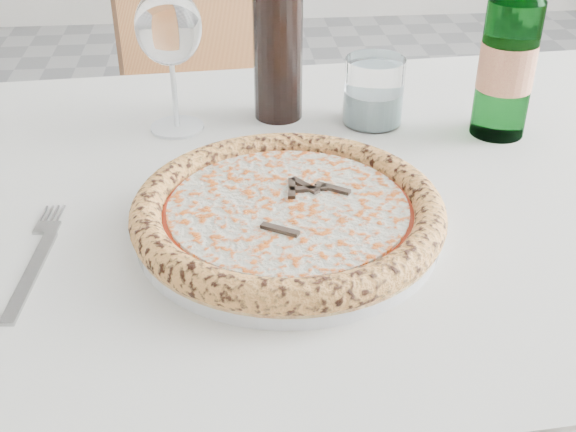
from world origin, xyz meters
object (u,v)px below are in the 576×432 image
at_px(chair_far, 216,96).
at_px(tumbler, 373,95).
at_px(dining_table, 280,253).
at_px(wine_glass, 169,30).
at_px(pizza, 288,211).
at_px(beer_bottle, 509,53).
at_px(plate, 288,225).
at_px(wine_bottle, 278,35).

relative_size(chair_far, tumbler, 10.22).
bearing_deg(dining_table, wine_glass, 125.86).
relative_size(pizza, beer_bottle, 1.18).
xyz_separation_m(chair_far, plate, (0.07, -0.93, 0.23)).
height_order(beer_bottle, wine_bottle, beer_bottle).
height_order(dining_table, wine_glass, wine_glass).
relative_size(dining_table, tumbler, 15.21).
height_order(pizza, beer_bottle, beer_bottle).
distance_m(plate, wine_glass, 0.33).
height_order(pizza, tumbler, tumbler).
bearing_deg(plate, chair_far, 94.55).
bearing_deg(tumbler, pizza, -118.19).
bearing_deg(beer_bottle, plate, -144.40).
bearing_deg(wine_bottle, pizza, -93.10).
bearing_deg(beer_bottle, wine_bottle, 163.59).
bearing_deg(pizza, dining_table, 90.00).
bearing_deg(beer_bottle, wine_glass, 172.62).
bearing_deg(wine_glass, dining_table, -54.14).
bearing_deg(tumbler, plate, -118.19).
xyz_separation_m(chair_far, wine_glass, (-0.05, -0.66, 0.36)).
xyz_separation_m(pizza, wine_glass, (-0.12, 0.27, 0.11)).
distance_m(plate, beer_bottle, 0.39).
distance_m(pizza, wine_bottle, 0.32).
distance_m(chair_far, wine_bottle, 0.72).
bearing_deg(tumbler, wine_glass, 178.94).
xyz_separation_m(plate, tumbler, (0.14, 0.27, 0.03)).
bearing_deg(wine_bottle, plate, -93.10).
distance_m(plate, pizza, 0.02).
relative_size(plate, tumbler, 3.48).
bearing_deg(wine_bottle, beer_bottle, -16.41).
height_order(plate, wine_bottle, wine_bottle).
relative_size(plate, pizza, 0.97).
distance_m(wine_glass, wine_bottle, 0.15).
bearing_deg(wine_glass, beer_bottle, -7.38).
relative_size(tumbler, wine_bottle, 0.33).
xyz_separation_m(plate, wine_bottle, (0.02, 0.30, 0.11)).
bearing_deg(plate, wine_glass, 114.59).
bearing_deg(chair_far, beer_bottle, -62.21).
height_order(chair_far, tumbler, chair_far).
bearing_deg(dining_table, beer_bottle, 21.12).
relative_size(pizza, wine_bottle, 1.20).
height_order(wine_glass, beer_bottle, beer_bottle).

